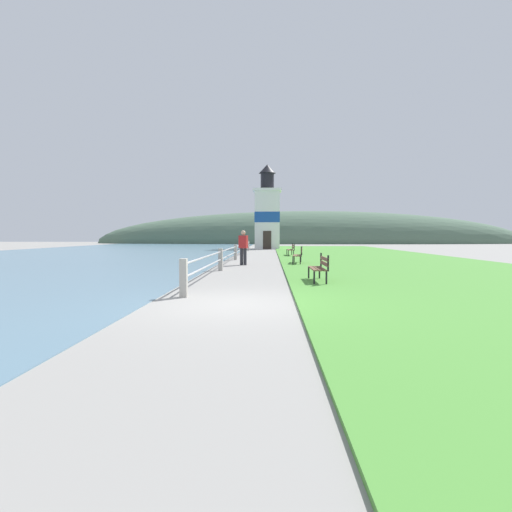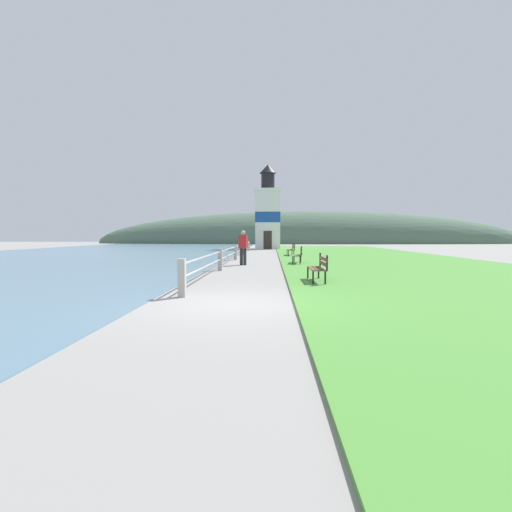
{
  "view_description": "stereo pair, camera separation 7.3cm",
  "coord_description": "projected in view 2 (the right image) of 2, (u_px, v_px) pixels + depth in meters",
  "views": [
    {
      "loc": [
        0.84,
        -8.84,
        1.55
      ],
      "look_at": [
        -0.01,
        14.88,
        0.3
      ],
      "focal_mm": 28.0,
      "sensor_mm": 36.0,
      "label": 1
    },
    {
      "loc": [
        0.91,
        -8.83,
        1.55
      ],
      "look_at": [
        -0.01,
        14.88,
        0.3
      ],
      "focal_mm": 28.0,
      "sensor_mm": 36.0,
      "label": 2
    }
  ],
  "objects": [
    {
      "name": "ground_plane",
      "position": [
        231.0,
        304.0,
        8.93
      ],
      "size": [
        160.0,
        160.0,
        0.0
      ],
      "primitive_type": "plane",
      "color": "gray"
    },
    {
      "name": "grass_verge",
      "position": [
        369.0,
        258.0,
        26.65
      ],
      "size": [
        12.0,
        54.13,
        0.06
      ],
      "color": "#4C8E38",
      "rests_on": "ground_plane"
    },
    {
      "name": "water_strip",
      "position": [
        56.0,
        257.0,
        27.48
      ],
      "size": [
        24.0,
        86.61,
        0.01
      ],
      "color": "slate",
      "rests_on": "ground_plane"
    },
    {
      "name": "seawall_railing",
      "position": [
        235.0,
        251.0,
        24.76
      ],
      "size": [
        0.18,
        29.86,
        0.97
      ],
      "color": "#A8A399",
      "rests_on": "ground_plane"
    },
    {
      "name": "park_bench_near",
      "position": [
        319.0,
        266.0,
        12.89
      ],
      "size": [
        0.48,
        1.66,
        0.94
      ],
      "rotation": [
        0.0,
        0.0,
        3.15
      ],
      "color": "brown",
      "rests_on": "ground_plane"
    },
    {
      "name": "park_bench_midway",
      "position": [
        299.0,
        254.0,
        21.14
      ],
      "size": [
        0.64,
        1.82,
        0.94
      ],
      "rotation": [
        0.0,
        0.0,
        3.05
      ],
      "color": "brown",
      "rests_on": "ground_plane"
    },
    {
      "name": "park_bench_far",
      "position": [
        292.0,
        249.0,
        29.22
      ],
      "size": [
        0.5,
        1.96,
        0.94
      ],
      "rotation": [
        0.0,
        0.0,
        3.16
      ],
      "color": "brown",
      "rests_on": "ground_plane"
    },
    {
      "name": "lighthouse",
      "position": [
        268.0,
        214.0,
        44.56
      ],
      "size": [
        3.12,
        3.12,
        9.38
      ],
      "color": "white",
      "rests_on": "ground_plane"
    },
    {
      "name": "person_strolling",
      "position": [
        243.0,
        246.0,
        20.54
      ],
      "size": [
        0.49,
        0.37,
        1.79
      ],
      "rotation": [
        0.0,
        0.0,
        1.23
      ],
      "color": "#28282D",
      "rests_on": "ground_plane"
    },
    {
      "name": "distant_hillside",
      "position": [
        309.0,
        243.0,
        74.57
      ],
      "size": [
        80.0,
        16.0,
        12.0
      ],
      "color": "#4C6651",
      "rests_on": "ground_plane"
    }
  ]
}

